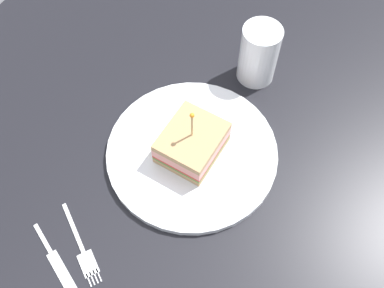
# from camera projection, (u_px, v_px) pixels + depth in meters

# --- Properties ---
(ground_plane) EXTENTS (1.03, 1.03, 0.02)m
(ground_plane) POSITION_uv_depth(u_px,v_px,m) (192.00, 157.00, 0.71)
(ground_plane) COLOR black
(plate) EXTENTS (0.28, 0.28, 0.01)m
(plate) POSITION_uv_depth(u_px,v_px,m) (192.00, 152.00, 0.70)
(plate) COLOR white
(plate) RESTS_ON ground_plane
(sandwich_half_center) EXTENTS (0.09, 0.10, 0.10)m
(sandwich_half_center) POSITION_uv_depth(u_px,v_px,m) (192.00, 142.00, 0.67)
(sandwich_half_center) COLOR tan
(sandwich_half_center) RESTS_ON plate
(drink_glass) EXTENTS (0.07, 0.07, 0.11)m
(drink_glass) POSITION_uv_depth(u_px,v_px,m) (258.00, 57.00, 0.74)
(drink_glass) COLOR silver
(drink_glass) RESTS_ON ground_plane
(fork) EXTENTS (0.12, 0.08, 0.00)m
(fork) POSITION_uv_depth(u_px,v_px,m) (83.00, 252.00, 0.62)
(fork) COLOR silver
(fork) RESTS_ON ground_plane
(knife) EXTENTS (0.12, 0.06, 0.00)m
(knife) POSITION_uv_depth(u_px,v_px,m) (56.00, 262.00, 0.61)
(knife) COLOR silver
(knife) RESTS_ON ground_plane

